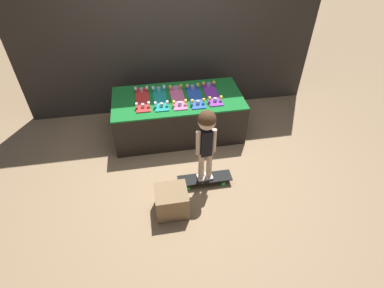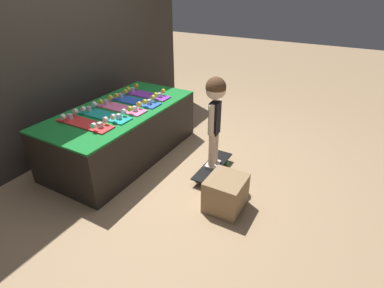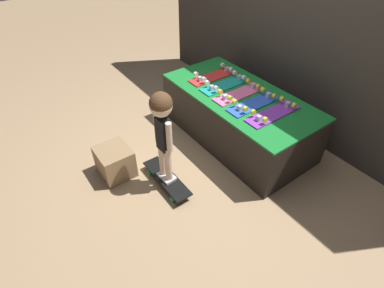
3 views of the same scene
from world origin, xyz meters
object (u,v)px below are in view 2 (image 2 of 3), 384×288
(skateboard_red_on_rack, at_px, (85,123))
(skateboard_blue_on_rack, at_px, (135,100))
(skateboard_teal_on_rack, at_px, (104,114))
(skateboard_pink_on_rack, at_px, (120,107))
(storage_box, at_px, (226,193))
(child, at_px, (215,106))
(skateboard_purple_on_rack, at_px, (146,94))
(skateboard_on_floor, at_px, (213,167))

(skateboard_red_on_rack, bearing_deg, skateboard_blue_on_rack, -3.55)
(skateboard_red_on_rack, relative_size, skateboard_teal_on_rack, 1.00)
(skateboard_pink_on_rack, relative_size, storage_box, 1.77)
(skateboard_blue_on_rack, xyz_separation_m, storage_box, (-0.50, -1.37, -0.44))
(storage_box, bearing_deg, child, 37.52)
(child, bearing_deg, skateboard_teal_on_rack, 106.44)
(skateboard_blue_on_rack, relative_size, skateboard_purple_on_rack, 1.00)
(skateboard_teal_on_rack, distance_m, storage_box, 1.46)
(storage_box, bearing_deg, skateboard_purple_on_rack, 62.00)
(skateboard_purple_on_rack, bearing_deg, skateboard_pink_on_rack, -178.66)
(skateboard_red_on_rack, distance_m, skateboard_purple_on_rack, 0.94)
(skateboard_on_floor, bearing_deg, skateboard_blue_on_rack, 86.14)
(skateboard_pink_on_rack, distance_m, storage_box, 1.47)
(skateboard_teal_on_rack, distance_m, child, 1.14)
(skateboard_purple_on_rack, relative_size, skateboard_on_floor, 0.95)
(skateboard_teal_on_rack, bearing_deg, child, -69.33)
(skateboard_red_on_rack, height_order, skateboard_blue_on_rack, same)
(skateboard_on_floor, relative_size, storage_box, 1.86)
(skateboard_red_on_rack, distance_m, skateboard_pink_on_rack, 0.47)
(storage_box, bearing_deg, skateboard_on_floor, 37.52)
(skateboard_teal_on_rack, height_order, skateboard_blue_on_rack, same)
(child, bearing_deg, skateboard_red_on_rack, 116.24)
(skateboard_red_on_rack, xyz_separation_m, skateboard_teal_on_rack, (0.23, -0.02, 0.00))
(child, bearing_deg, skateboard_pink_on_rack, 94.72)
(skateboard_red_on_rack, relative_size, skateboard_purple_on_rack, 1.00)
(skateboard_teal_on_rack, bearing_deg, skateboard_purple_on_rack, -0.04)
(child, relative_size, storage_box, 2.74)
(skateboard_teal_on_rack, distance_m, skateboard_blue_on_rack, 0.47)
(skateboard_pink_on_rack, height_order, storage_box, skateboard_pink_on_rack)
(skateboard_red_on_rack, bearing_deg, skateboard_teal_on_rack, -4.66)
(skateboard_teal_on_rack, height_order, child, child)
(skateboard_teal_on_rack, bearing_deg, skateboard_red_on_rack, 175.34)
(skateboard_red_on_rack, bearing_deg, skateboard_pink_on_rack, -3.74)
(storage_box, bearing_deg, skateboard_pink_on_rack, 78.88)
(skateboard_pink_on_rack, bearing_deg, skateboard_teal_on_rack, 177.18)
(skateboard_purple_on_rack, xyz_separation_m, storage_box, (-0.74, -1.39, -0.44))
(skateboard_on_floor, bearing_deg, skateboard_purple_on_rack, 73.95)
(skateboard_pink_on_rack, bearing_deg, child, -81.05)
(child, bearing_deg, skateboard_on_floor, 85.77)
(skateboard_pink_on_rack, bearing_deg, skateboard_on_floor, -81.05)
(skateboard_purple_on_rack, relative_size, child, 0.65)
(skateboard_teal_on_rack, height_order, skateboard_on_floor, skateboard_teal_on_rack)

